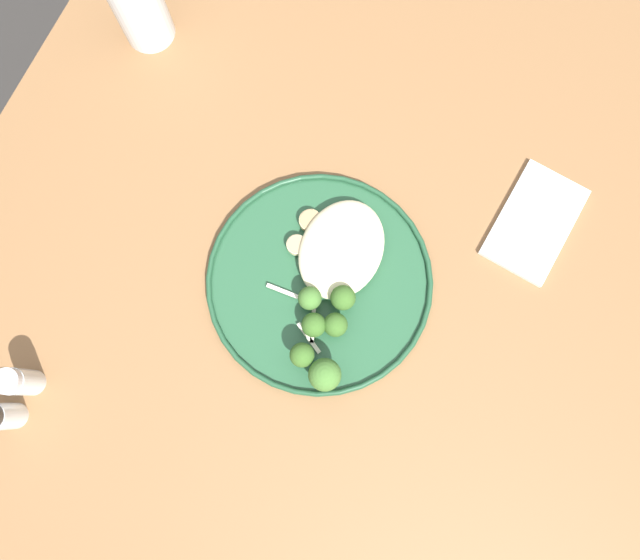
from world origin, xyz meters
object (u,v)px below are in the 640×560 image
folded_napkin (535,222)px  seared_scallop_right_edge (313,273)px  broccoli_floret_small_sprig (335,325)px  seared_scallop_tiny_bay (344,223)px  broccoli_floret_right_tilted (325,375)px  water_glass (139,6)px  broccoli_floret_left_leaning (309,298)px  seared_scallop_half_hidden (310,221)px  salt_shaker (20,382)px  seared_scallop_tilted_round (369,258)px  broccoli_floret_center_pile (302,355)px  seared_scallop_center_golden (297,245)px  broccoli_floret_beside_noodles (314,325)px  dinner_plate (320,282)px  seared_scallop_large_seared (338,254)px  broccoli_floret_front_edge (343,298)px

folded_napkin → seared_scallop_right_edge: bearing=-52.2°
broccoli_floret_small_sprig → seared_scallop_tiny_bay: bearing=-161.4°
broccoli_floret_right_tilted → folded_napkin: size_ratio=0.37×
water_glass → folded_napkin: bearing=85.3°
broccoli_floret_small_sprig → broccoli_floret_right_tilted: bearing=11.5°
seared_scallop_tiny_bay → broccoli_floret_left_leaning: bearing=0.5°
seared_scallop_half_hidden → salt_shaker: 0.40m
seared_scallop_tilted_round → broccoli_floret_center_pile: bearing=-10.2°
seared_scallop_right_edge → seared_scallop_center_golden: seared_scallop_right_edge is taller
broccoli_floret_beside_noodles → folded_napkin: 0.32m
seared_scallop_half_hidden → broccoli_floret_center_pile: bearing=20.9°
dinner_plate → water_glass: bearing=-122.8°
dinner_plate → seared_scallop_tiny_bay: 0.08m
broccoli_floret_small_sprig → water_glass: bearing=-124.8°
seared_scallop_right_edge → seared_scallop_tiny_bay: seared_scallop_right_edge is taller
seared_scallop_half_hidden → seared_scallop_large_seared: bearing=63.1°
dinner_plate → broccoli_floret_center_pile: 0.10m
broccoli_floret_small_sprig → seared_scallop_center_golden: bearing=-131.4°
seared_scallop_half_hidden → broccoli_floret_beside_noodles: (0.12, 0.06, 0.02)m
seared_scallop_center_golden → water_glass: 0.39m
broccoli_floret_small_sprig → broccoli_floret_center_pile: (0.05, -0.02, 0.01)m
seared_scallop_center_golden → broccoli_floret_right_tilted: size_ratio=0.46×
seared_scallop_large_seared → seared_scallop_half_hidden: (-0.03, -0.05, -0.00)m
broccoli_floret_left_leaning → salt_shaker: salt_shaker is taller
broccoli_floret_left_leaning → folded_napkin: bearing=133.7°
water_glass → broccoli_floret_right_tilted: bearing=50.7°
seared_scallop_tiny_bay → seared_scallop_large_seared: 0.04m
seared_scallop_center_golden → broccoli_floret_front_edge: size_ratio=0.54×
dinner_plate → seared_scallop_tiny_bay: (-0.08, -0.00, 0.01)m
broccoli_floret_beside_noodles → seared_scallop_tiny_bay: bearing=-172.1°
folded_napkin → seared_scallop_half_hidden: bearing=-65.6°
seared_scallop_center_golden → broccoli_floret_left_leaning: bearing=36.9°
dinner_plate → folded_napkin: size_ratio=1.93×
folded_napkin → salt_shaker: 0.68m
seared_scallop_half_hidden → folded_napkin: bearing=114.4°
seared_scallop_half_hidden → broccoli_floret_small_sprig: size_ratio=0.70×
broccoli_floret_front_edge → salt_shaker: salt_shaker is taller
seared_scallop_right_edge → folded_napkin: size_ratio=0.17×
seared_scallop_tilted_round → water_glass: size_ratio=0.23×
broccoli_floret_beside_noodles → water_glass: size_ratio=0.33×
broccoli_floret_center_pile → water_glass: bearing=-130.8°
broccoli_floret_right_tilted → broccoli_floret_left_leaning: bearing=-144.9°
broccoli_floret_beside_noodles → broccoli_floret_front_edge: bearing=156.3°
seared_scallop_tiny_bay → folded_napkin: size_ratio=0.23×
broccoli_floret_right_tilted → folded_napkin: broccoli_floret_right_tilted is taller
salt_shaker → broccoli_floret_center_pile: bearing=119.0°
broccoli_floret_right_tilted → broccoli_floret_front_edge: size_ratio=1.17×
seared_scallop_tiny_bay → seared_scallop_center_golden: size_ratio=1.34×
seared_scallop_right_edge → seared_scallop_half_hidden: bearing=-152.8°
seared_scallop_large_seared → broccoli_floret_center_pile: bearing=4.8°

